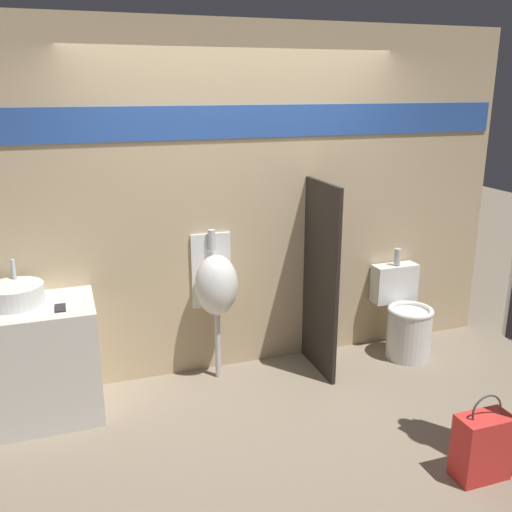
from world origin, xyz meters
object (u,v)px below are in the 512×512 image
urinal_near_counter (216,285)px  toilet (405,319)px  sink_basin (15,295)px  shopping_bag (482,446)px  cell_phone (60,308)px

urinal_near_counter → toilet: (1.63, -0.14, -0.45)m
urinal_near_counter → toilet: bearing=-5.0°
sink_basin → shopping_bag: (2.55, -1.62, -0.69)m
shopping_bag → sink_basin: bearing=147.6°
sink_basin → shopping_bag: bearing=-32.4°
toilet → shopping_bag: toilet is taller
cell_phone → toilet: toilet is taller
cell_phone → toilet: (2.76, 0.12, -0.51)m
urinal_near_counter → toilet: size_ratio=1.32×
cell_phone → urinal_near_counter: size_ratio=0.12×
cell_phone → shopping_bag: size_ratio=0.26×
urinal_near_counter → sink_basin: bearing=-176.6°
toilet → sink_basin: bearing=178.9°
shopping_bag → toilet: bearing=72.6°
cell_phone → urinal_near_counter: (1.13, 0.26, -0.06)m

